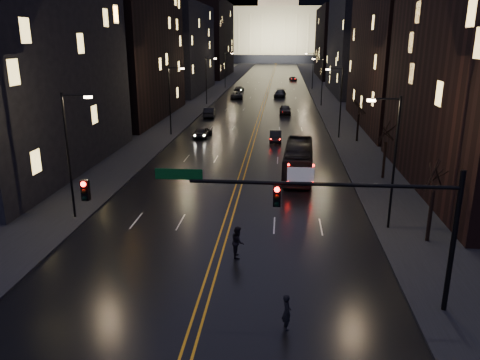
% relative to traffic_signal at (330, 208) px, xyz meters
% --- Properties ---
extents(ground, '(900.00, 900.00, 0.00)m').
position_rel_traffic_signal_xyz_m(ground, '(-5.91, 0.00, -5.10)').
color(ground, black).
rests_on(ground, ground).
extents(road, '(20.00, 320.00, 0.02)m').
position_rel_traffic_signal_xyz_m(road, '(-5.91, 130.00, -5.09)').
color(road, black).
rests_on(road, ground).
extents(sidewalk_left, '(8.00, 320.00, 0.16)m').
position_rel_traffic_signal_xyz_m(sidewalk_left, '(-19.91, 130.00, -5.02)').
color(sidewalk_left, black).
rests_on(sidewalk_left, ground).
extents(sidewalk_right, '(8.00, 320.00, 0.16)m').
position_rel_traffic_signal_xyz_m(sidewalk_right, '(8.09, 130.00, -5.02)').
color(sidewalk_right, black).
rests_on(sidewalk_right, ground).
extents(center_line, '(0.62, 320.00, 0.01)m').
position_rel_traffic_signal_xyz_m(center_line, '(-5.91, 130.00, -5.08)').
color(center_line, orange).
rests_on(center_line, road).
extents(building_left_near, '(12.00, 28.00, 22.00)m').
position_rel_traffic_signal_xyz_m(building_left_near, '(-26.91, 22.00, 5.90)').
color(building_left_near, black).
rests_on(building_left_near, ground).
extents(building_left_mid, '(12.00, 30.00, 28.00)m').
position_rel_traffic_signal_xyz_m(building_left_mid, '(-26.91, 54.00, 8.90)').
color(building_left_mid, black).
rests_on(building_left_mid, ground).
extents(building_left_far, '(12.00, 34.00, 20.00)m').
position_rel_traffic_signal_xyz_m(building_left_far, '(-26.91, 92.00, 4.90)').
color(building_left_far, black).
rests_on(building_left_far, ground).
extents(building_left_dist, '(12.00, 40.00, 24.00)m').
position_rel_traffic_signal_xyz_m(building_left_dist, '(-26.91, 140.00, 6.90)').
color(building_left_dist, black).
rests_on(building_left_dist, ground).
extents(building_right_mid, '(12.00, 34.00, 26.00)m').
position_rel_traffic_signal_xyz_m(building_right_mid, '(15.09, 92.00, 7.90)').
color(building_right_mid, black).
rests_on(building_right_mid, ground).
extents(building_right_dist, '(12.00, 40.00, 22.00)m').
position_rel_traffic_signal_xyz_m(building_right_dist, '(15.09, 140.00, 5.90)').
color(building_right_dist, black).
rests_on(building_right_dist, ground).
extents(capitol, '(90.00, 50.00, 58.50)m').
position_rel_traffic_signal_xyz_m(capitol, '(-5.91, 250.00, 12.05)').
color(capitol, black).
rests_on(capitol, ground).
extents(traffic_signal, '(17.29, 0.45, 7.00)m').
position_rel_traffic_signal_xyz_m(traffic_signal, '(0.00, 0.00, 0.00)').
color(traffic_signal, black).
rests_on(traffic_signal, ground).
extents(streetlamp_right_near, '(2.13, 0.25, 9.00)m').
position_rel_traffic_signal_xyz_m(streetlamp_right_near, '(4.91, 10.00, -0.02)').
color(streetlamp_right_near, black).
rests_on(streetlamp_right_near, ground).
extents(streetlamp_left_near, '(2.13, 0.25, 9.00)m').
position_rel_traffic_signal_xyz_m(streetlamp_left_near, '(-16.72, 10.00, -0.02)').
color(streetlamp_left_near, black).
rests_on(streetlamp_left_near, ground).
extents(streetlamp_right_mid, '(2.13, 0.25, 9.00)m').
position_rel_traffic_signal_xyz_m(streetlamp_right_mid, '(4.91, 40.00, -0.02)').
color(streetlamp_right_mid, black).
rests_on(streetlamp_right_mid, ground).
extents(streetlamp_left_mid, '(2.13, 0.25, 9.00)m').
position_rel_traffic_signal_xyz_m(streetlamp_left_mid, '(-16.72, 40.00, -0.02)').
color(streetlamp_left_mid, black).
rests_on(streetlamp_left_mid, ground).
extents(streetlamp_right_far, '(2.13, 0.25, 9.00)m').
position_rel_traffic_signal_xyz_m(streetlamp_right_far, '(4.91, 70.00, -0.02)').
color(streetlamp_right_far, black).
rests_on(streetlamp_right_far, ground).
extents(streetlamp_left_far, '(2.13, 0.25, 9.00)m').
position_rel_traffic_signal_xyz_m(streetlamp_left_far, '(-16.72, 70.00, -0.02)').
color(streetlamp_left_far, black).
rests_on(streetlamp_left_far, ground).
extents(streetlamp_right_dist, '(2.13, 0.25, 9.00)m').
position_rel_traffic_signal_xyz_m(streetlamp_right_dist, '(4.91, 100.00, -0.02)').
color(streetlamp_right_dist, black).
rests_on(streetlamp_right_dist, ground).
extents(streetlamp_left_dist, '(2.13, 0.25, 9.00)m').
position_rel_traffic_signal_xyz_m(streetlamp_left_dist, '(-16.72, 100.00, -0.02)').
color(streetlamp_left_dist, black).
rests_on(streetlamp_left_dist, ground).
extents(tree_right_near, '(2.40, 2.40, 6.65)m').
position_rel_traffic_signal_xyz_m(tree_right_near, '(7.09, 8.00, -0.58)').
color(tree_right_near, black).
rests_on(tree_right_near, ground).
extents(tree_right_mid, '(2.40, 2.40, 6.65)m').
position_rel_traffic_signal_xyz_m(tree_right_mid, '(7.09, 22.00, -0.58)').
color(tree_right_mid, black).
rests_on(tree_right_mid, ground).
extents(tree_right_far, '(2.40, 2.40, 6.65)m').
position_rel_traffic_signal_xyz_m(tree_right_far, '(7.09, 38.00, -0.58)').
color(tree_right_far, black).
rests_on(tree_right_far, ground).
extents(bus, '(3.11, 10.85, 2.99)m').
position_rel_traffic_signal_xyz_m(bus, '(-0.63, 22.65, -3.61)').
color(bus, black).
rests_on(bus, ground).
extents(oncoming_car_a, '(2.16, 4.50, 1.48)m').
position_rel_traffic_signal_xyz_m(oncoming_car_a, '(-12.54, 39.09, -4.36)').
color(oncoming_car_a, black).
rests_on(oncoming_car_a, ground).
extents(oncoming_car_b, '(2.03, 4.94, 1.59)m').
position_rel_traffic_signal_xyz_m(oncoming_car_b, '(-14.12, 55.43, -4.31)').
color(oncoming_car_b, black).
rests_on(oncoming_car_b, ground).
extents(oncoming_car_c, '(3.04, 5.82, 1.56)m').
position_rel_traffic_signal_xyz_m(oncoming_car_c, '(-11.98, 79.83, -4.32)').
color(oncoming_car_c, black).
rests_on(oncoming_car_c, ground).
extents(oncoming_car_d, '(2.29, 4.87, 1.37)m').
position_rel_traffic_signal_xyz_m(oncoming_car_d, '(-12.76, 93.34, -4.42)').
color(oncoming_car_d, black).
rests_on(oncoming_car_d, ground).
extents(receding_car_a, '(1.50, 4.18, 1.37)m').
position_rel_traffic_signal_xyz_m(receding_car_a, '(-3.00, 37.45, -4.42)').
color(receding_car_a, black).
rests_on(receding_car_a, ground).
extents(receding_car_b, '(2.00, 4.83, 1.64)m').
position_rel_traffic_signal_xyz_m(receding_car_b, '(-1.74, 59.36, -4.28)').
color(receding_car_b, black).
rests_on(receding_car_b, ground).
extents(receding_car_c, '(2.81, 5.75, 1.61)m').
position_rel_traffic_signal_xyz_m(receding_car_c, '(-2.82, 83.15, -4.30)').
color(receding_car_c, black).
rests_on(receding_car_c, ground).
extents(receding_car_d, '(2.39, 4.54, 1.22)m').
position_rel_traffic_signal_xyz_m(receding_car_d, '(0.79, 124.74, -4.49)').
color(receding_car_d, black).
rests_on(receding_car_d, ground).
extents(pedestrian_a, '(0.57, 0.72, 1.71)m').
position_rel_traffic_signal_xyz_m(pedestrian_a, '(-1.84, -2.00, -4.25)').
color(pedestrian_a, black).
rests_on(pedestrian_a, ground).
extents(pedestrian_b, '(0.61, 0.98, 1.91)m').
position_rel_traffic_signal_xyz_m(pedestrian_b, '(-4.67, 5.00, -4.15)').
color(pedestrian_b, black).
rests_on(pedestrian_b, ground).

